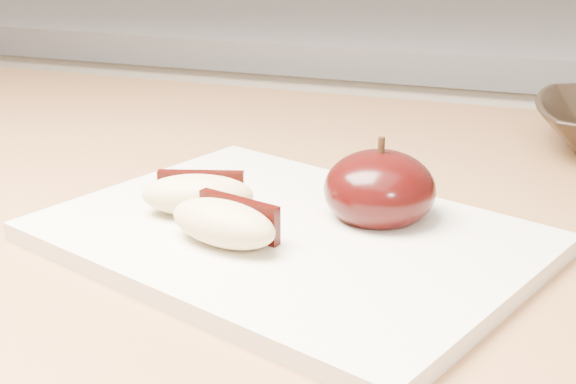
% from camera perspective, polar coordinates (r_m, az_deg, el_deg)
% --- Properties ---
extents(back_cabinet, '(2.40, 0.62, 0.94)m').
position_cam_1_polar(back_cabinet, '(1.42, 6.95, -6.65)').
color(back_cabinet, silver).
rests_on(back_cabinet, ground).
extents(cutting_board, '(0.36, 0.31, 0.01)m').
position_cam_1_polar(cutting_board, '(0.51, 0.00, -3.23)').
color(cutting_board, silver).
rests_on(cutting_board, island_counter).
extents(apple_half, '(0.09, 0.09, 0.06)m').
position_cam_1_polar(apple_half, '(0.53, 6.52, 0.17)').
color(apple_half, black).
rests_on(apple_half, cutting_board).
extents(apple_wedge_a, '(0.08, 0.06, 0.03)m').
position_cam_1_polar(apple_wedge_a, '(0.54, -6.42, -0.16)').
color(apple_wedge_a, '#D9BF8A').
rests_on(apple_wedge_a, cutting_board).
extents(apple_wedge_b, '(0.08, 0.06, 0.03)m').
position_cam_1_polar(apple_wedge_b, '(0.49, -4.50, -2.17)').
color(apple_wedge_b, '#D9BF8A').
rests_on(apple_wedge_b, cutting_board).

